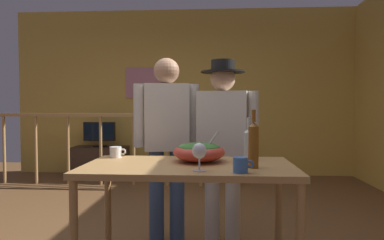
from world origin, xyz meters
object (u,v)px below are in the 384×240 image
object	(u,v)px
serving_table	(189,177)
salad_bowl	(199,151)
stair_railing	(150,139)
wine_bottle_clear	(248,143)
wine_bottle_amber	(253,144)
mug_white	(116,152)
person_standing_left	(167,135)
person_standing_right	(223,136)
framed_picture	(145,83)
wine_glass	(199,152)
mug_blue	(241,165)
tv_console	(100,162)
flat_screen_tv	(99,132)

from	to	relation	value
serving_table	salad_bowl	world-z (taller)	salad_bowl
stair_railing	wine_bottle_clear	xyz separation A→B (m)	(1.20, -2.58, 0.23)
wine_bottle_amber	mug_white	size ratio (longest dim) A/B	2.95
salad_bowl	person_standing_left	distance (m)	0.65
person_standing_right	stair_railing	bearing A→B (deg)	-53.86
stair_railing	serving_table	bearing A→B (deg)	-74.18
stair_railing	serving_table	xyz separation A→B (m)	(0.78, -2.77, 0.02)
framed_picture	serving_table	world-z (taller)	framed_picture
serving_table	person_standing_left	distance (m)	0.76
framed_picture	wine_glass	size ratio (longest dim) A/B	3.89
stair_railing	wine_bottle_clear	distance (m)	2.85
framed_picture	wine_bottle_amber	size ratio (longest dim) A/B	1.80
person_standing_right	mug_white	bearing A→B (deg)	37.26
wine_bottle_clear	person_standing_right	xyz separation A→B (m)	(-0.17, 0.49, 0.01)
mug_white	mug_blue	world-z (taller)	mug_blue
framed_picture	serving_table	size ratio (longest dim) A/B	0.47
stair_railing	tv_console	distance (m)	1.20
salad_bowl	person_standing_right	xyz separation A→B (m)	(0.18, 0.56, 0.06)
wine_glass	person_standing_right	world-z (taller)	person_standing_right
tv_console	mug_white	world-z (taller)	mug_white
wine_bottle_amber	mug_blue	bearing A→B (deg)	-120.18
framed_picture	mug_white	world-z (taller)	framed_picture
serving_table	salad_bowl	distance (m)	0.21
tv_console	person_standing_right	xyz separation A→B (m)	(1.98, -2.66, 0.68)
serving_table	wine_bottle_amber	world-z (taller)	wine_bottle_amber
flat_screen_tv	salad_bowl	xyz separation A→B (m)	(1.80, -3.19, 0.13)
serving_table	mug_blue	size ratio (longest dim) A/B	11.33
stair_railing	salad_bowl	xyz separation A→B (m)	(0.85, -2.65, 0.18)
serving_table	person_standing_left	xyz separation A→B (m)	(-0.24, 0.68, 0.22)
wine_bottle_clear	wine_bottle_amber	bearing A→B (deg)	-89.60
salad_bowl	person_standing_left	size ratio (longest dim) A/B	0.23
wine_bottle_amber	person_standing_right	bearing A→B (deg)	102.25
person_standing_left	flat_screen_tv	bearing A→B (deg)	-70.26
person_standing_left	wine_bottle_clear	bearing A→B (deg)	133.12
salad_bowl	mug_blue	world-z (taller)	salad_bowl
wine_glass	person_standing_right	size ratio (longest dim) A/B	0.11
tv_console	wine_bottle_clear	world-z (taller)	wine_bottle_clear
mug_white	person_standing_left	distance (m)	0.54
stair_railing	flat_screen_tv	world-z (taller)	stair_railing
salad_bowl	wine_glass	bearing A→B (deg)	-87.23
tv_console	salad_bowl	xyz separation A→B (m)	(1.80, -3.22, 0.62)
tv_console	wine_glass	size ratio (longest dim) A/B	5.32
mug_blue	person_standing_left	bearing A→B (deg)	120.90
person_standing_right	wine_glass	bearing A→B (deg)	89.85
tv_console	wine_bottle_amber	distance (m)	4.12
mug_blue	person_standing_left	xyz separation A→B (m)	(-0.57, 0.95, 0.09)
flat_screen_tv	wine_bottle_amber	distance (m)	4.04
flat_screen_tv	tv_console	bearing A→B (deg)	90.00
framed_picture	wine_bottle_clear	xyz separation A→B (m)	(1.45, -3.44, -0.67)
serving_table	person_standing_right	distance (m)	0.75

